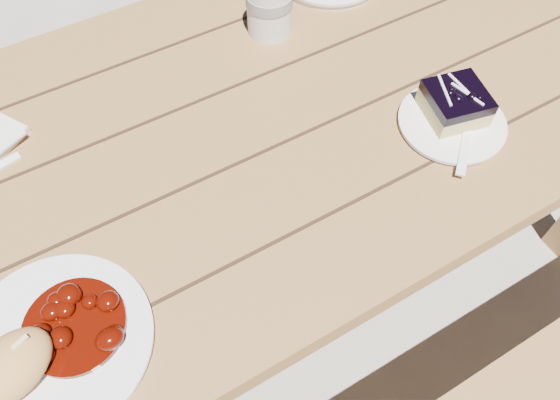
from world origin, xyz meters
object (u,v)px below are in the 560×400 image
main_plate (57,344)px  blueberry_cake (455,103)px  picnic_table (246,175)px  bread_roll (8,369)px  dessert_plate (452,123)px  coffee_cup (269,7)px

main_plate → blueberry_cake: bearing=4.2°
picnic_table → main_plate: 0.49m
picnic_table → main_plate: size_ratio=7.89×
main_plate → bread_roll: (-0.06, -0.02, 0.04)m
picnic_table → blueberry_cake: 0.42m
main_plate → dessert_plate: bearing=3.0°
main_plate → coffee_cup: size_ratio=2.32×
bread_roll → coffee_cup: (0.62, 0.43, 0.01)m
main_plate → coffee_cup: 0.70m
bread_roll → dessert_plate: size_ratio=0.67×
blueberry_cake → dessert_plate: bearing=-111.1°
bread_roll → dessert_plate: (0.77, 0.06, -0.04)m
blueberry_cake → main_plate: bearing=-163.2°
bread_roll → coffee_cup: 0.75m
picnic_table → dessert_plate: dessert_plate is taller
main_plate → coffee_cup: bearing=36.3°
dessert_plate → coffee_cup: (-0.15, 0.38, 0.05)m
dessert_plate → blueberry_cake: size_ratio=1.58×
bread_roll → blueberry_cake: 0.78m
main_plate → dessert_plate: (0.71, 0.04, -0.00)m
picnic_table → blueberry_cake: size_ratio=17.50×
picnic_table → dessert_plate: (0.31, -0.19, 0.17)m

